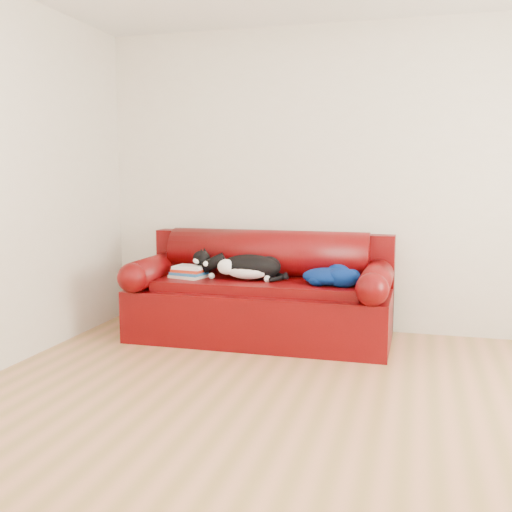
{
  "coord_description": "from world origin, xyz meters",
  "views": [
    {
      "loc": [
        0.51,
        -3.16,
        1.34
      ],
      "look_at": [
        -0.73,
        1.35,
        0.71
      ],
      "focal_mm": 42.0,
      "sensor_mm": 36.0,
      "label": 1
    }
  ],
  "objects_px": {
    "cat": "(249,268)",
    "blanket": "(330,276)",
    "book_stack": "(189,272)",
    "sofa_base": "(261,310)"
  },
  "relations": [
    {
      "from": "cat",
      "to": "blanket",
      "type": "height_order",
      "value": "cat"
    },
    {
      "from": "sofa_base",
      "to": "cat",
      "type": "bearing_deg",
      "value": -148.48
    },
    {
      "from": "cat",
      "to": "blanket",
      "type": "xyz_separation_m",
      "value": [
        0.66,
        -0.03,
        -0.03
      ]
    },
    {
      "from": "cat",
      "to": "blanket",
      "type": "bearing_deg",
      "value": -16.24
    },
    {
      "from": "book_stack",
      "to": "cat",
      "type": "xyz_separation_m",
      "value": [
        0.5,
        0.04,
        0.05
      ]
    },
    {
      "from": "blanket",
      "to": "book_stack",
      "type": "bearing_deg",
      "value": -179.28
    },
    {
      "from": "sofa_base",
      "to": "blanket",
      "type": "bearing_deg",
      "value": -7.59
    },
    {
      "from": "cat",
      "to": "sofa_base",
      "type": "bearing_deg",
      "value": 17.48
    },
    {
      "from": "sofa_base",
      "to": "cat",
      "type": "distance_m",
      "value": 0.37
    },
    {
      "from": "cat",
      "to": "book_stack",
      "type": "bearing_deg",
      "value": 170.53
    }
  ]
}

